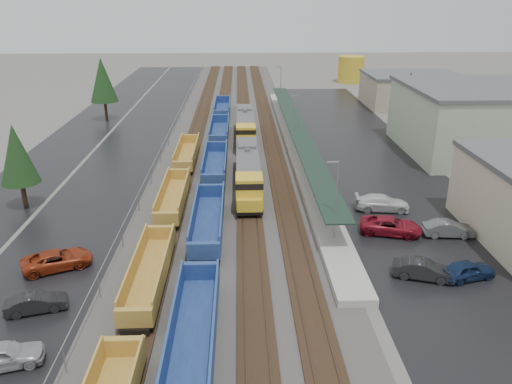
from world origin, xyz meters
TOP-DOWN VIEW (x-y plane):
  - ballast_strip at (0.00, 60.00)m, footprint 20.00×160.00m
  - trackbed at (-0.00, 60.00)m, footprint 14.60×160.00m
  - west_parking_lot at (-15.00, 60.00)m, footprint 10.00×160.00m
  - west_road at (-25.00, 60.00)m, footprint 9.00×160.00m
  - east_commuter_lot at (19.00, 50.00)m, footprint 16.00×100.00m
  - station_platform at (9.50, 50.01)m, footprint 3.00×80.00m
  - chainlink_fence at (-9.50, 58.44)m, footprint 0.08×160.04m
  - industrial_buildings at (37.76, 45.85)m, footprint 32.52×75.30m
  - distant_hills at (44.79, 210.68)m, footprint 301.00×140.00m
  - tree_west_near at (-22.00, 30.00)m, footprint 3.96×3.96m
  - tree_west_far at (-23.00, 70.00)m, footprint 4.84×4.84m
  - tree_east at (28.00, 58.00)m, footprint 4.40×4.40m
  - locomotive_lead at (2.00, 33.80)m, footprint 2.78×18.35m
  - locomotive_trail at (2.00, 54.80)m, footprint 2.78×18.35m
  - well_string_yellow at (-6.00, 13.67)m, footprint 2.52×75.04m
  - well_string_blue at (-2.00, 31.22)m, footprint 2.81×97.57m
  - storage_tank at (29.96, 109.33)m, footprint 6.59×6.59m
  - parked_car_west_a at (-13.50, 4.80)m, footprint 3.09×5.12m
  - parked_car_west_b at (-13.63, 10.53)m, footprint 2.64×4.49m
  - parked_car_west_c at (-14.15, 16.65)m, footprint 4.65×6.15m
  - parked_car_east_a at (15.58, 13.99)m, footprint 2.99×5.00m
  - parked_car_east_b at (15.30, 22.04)m, footprint 4.07×6.26m
  - parked_car_east_c at (15.99, 27.57)m, footprint 2.87×5.87m
  - parked_car_east_d at (19.11, 13.80)m, footprint 2.88×4.79m
  - parked_car_east_e at (20.52, 21.31)m, footprint 1.94×4.74m

SIDE VIEW (x-z plane):
  - distant_hills at x=44.79m, z-range -12.60..12.60m
  - west_parking_lot at x=-15.00m, z-range 0.00..0.02m
  - west_road at x=-25.00m, z-range 0.00..0.02m
  - east_commuter_lot at x=19.00m, z-range 0.00..0.02m
  - ballast_strip at x=0.00m, z-range 0.00..0.08m
  - trackbed at x=0.00m, z-range 0.05..0.27m
  - parked_car_west_b at x=-13.63m, z-range 0.00..1.40m
  - station_platform at x=9.50m, z-range -3.27..4.73m
  - parked_car_east_d at x=19.11m, z-range 0.00..1.53m
  - parked_car_east_e at x=20.52m, z-range 0.00..1.53m
  - parked_car_west_c at x=-14.15m, z-range 0.00..1.55m
  - parked_car_east_a at x=15.58m, z-range 0.00..1.56m
  - parked_car_east_b at x=15.30m, z-range 0.00..1.60m
  - parked_car_west_a at x=-13.50m, z-range 0.00..1.63m
  - parked_car_east_c at x=15.99m, z-range 0.00..1.64m
  - well_string_yellow at x=-6.00m, z-range 0.01..2.25m
  - well_string_blue at x=-2.00m, z-range -0.03..2.46m
  - chainlink_fence at x=-9.50m, z-range 0.60..2.62m
  - locomotive_lead at x=2.00m, z-range 0.16..4.32m
  - locomotive_trail at x=2.00m, z-range 0.16..4.32m
  - storage_tank at x=29.96m, z-range 0.00..6.59m
  - industrial_buildings at x=37.76m, z-range -0.50..9.00m
  - tree_west_near at x=-22.00m, z-range 1.32..10.32m
  - tree_east at x=28.00m, z-range 1.47..11.47m
  - tree_west_far at x=-23.00m, z-range 1.62..12.62m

